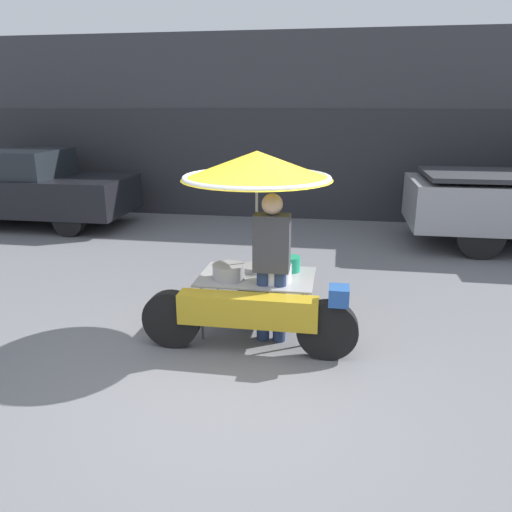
# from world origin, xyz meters

# --- Properties ---
(ground_plane) EXTENTS (36.00, 36.00, 0.00)m
(ground_plane) POSITION_xyz_m (0.00, 0.00, 0.00)
(ground_plane) COLOR slate
(shopfront_building) EXTENTS (28.00, 2.06, 4.00)m
(shopfront_building) POSITION_xyz_m (0.00, 8.19, 1.99)
(shopfront_building) COLOR #38383D
(shopfront_building) RESTS_ON ground
(vendor_motorcycle_cart) EXTENTS (2.27, 1.62, 2.04)m
(vendor_motorcycle_cart) POSITION_xyz_m (0.00, 1.12, 1.47)
(vendor_motorcycle_cart) COLOR black
(vendor_motorcycle_cart) RESTS_ON ground
(vendor_person) EXTENTS (0.38, 0.22, 1.64)m
(vendor_person) POSITION_xyz_m (0.20, 0.95, 0.92)
(vendor_person) COLOR navy
(vendor_person) RESTS_ON ground
(parked_car) EXTENTS (4.57, 1.80, 1.60)m
(parked_car) POSITION_xyz_m (-5.82, 5.58, 0.82)
(parked_car) COLOR black
(parked_car) RESTS_ON ground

